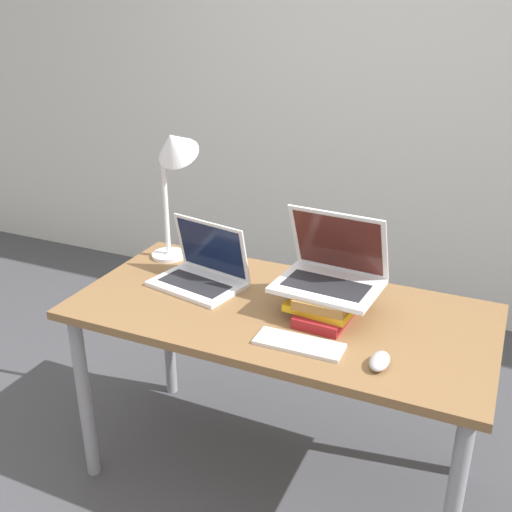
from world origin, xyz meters
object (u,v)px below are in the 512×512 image
at_px(laptop_on_books, 331,271).
at_px(mouse, 380,361).
at_px(wireless_keyboard, 299,344).
at_px(desk_lamp, 173,160).
at_px(book_stack, 328,302).
at_px(laptop_left, 202,272).

distance_m(laptop_on_books, mouse, 0.39).
height_order(wireless_keyboard, desk_lamp, desk_lamp).
xyz_separation_m(book_stack, mouse, (0.23, -0.23, -0.03)).
bearing_deg(desk_lamp, book_stack, -13.92).
relative_size(mouse, desk_lamp, 0.18).
xyz_separation_m(laptop_on_books, wireless_keyboard, (-0.01, -0.27, -0.14)).
bearing_deg(book_stack, laptop_on_books, 99.50).
relative_size(laptop_on_books, mouse, 3.41).
xyz_separation_m(laptop_left, book_stack, (0.50, -0.04, -0.00)).
height_order(book_stack, wireless_keyboard, book_stack).
distance_m(laptop_left, mouse, 0.78).
bearing_deg(wireless_keyboard, laptop_on_books, 87.47).
xyz_separation_m(laptop_on_books, desk_lamp, (-0.68, 0.13, 0.28)).
height_order(laptop_on_books, mouse, laptop_on_books).
height_order(laptop_left, mouse, laptop_left).
relative_size(wireless_keyboard, desk_lamp, 0.49).
relative_size(laptop_left, book_stack, 1.28).
xyz_separation_m(wireless_keyboard, mouse, (0.25, -0.01, 0.01)).
bearing_deg(mouse, desk_lamp, 156.25).
relative_size(laptop_left, wireless_keyboard, 1.31).
bearing_deg(laptop_on_books, desk_lamp, 169.24).
relative_size(laptop_on_books, desk_lamp, 0.62).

